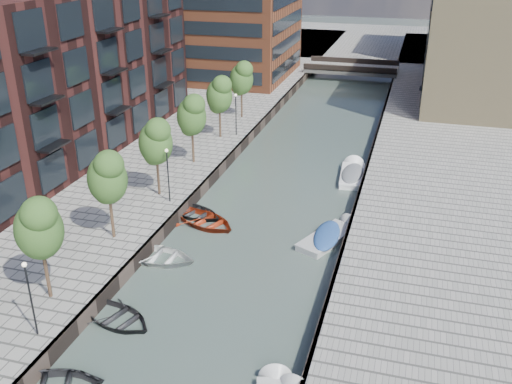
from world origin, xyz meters
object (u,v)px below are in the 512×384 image
at_px(tree_3, 155,140).
at_px(car, 429,84).
at_px(tree_1, 38,226).
at_px(tree_5, 219,93).
at_px(sloop_2, 206,225).
at_px(sloop_4, 195,215).
at_px(motorboat_4, 352,174).
at_px(motorboat_3, 331,236).
at_px(tree_6, 241,77).
at_px(bridge, 352,68).
at_px(tree_4, 191,114).
at_px(sloop_0, 118,321).
at_px(tree_2, 107,176).
at_px(sloop_3, 159,260).

distance_m(tree_3, car, 43.76).
distance_m(tree_1, tree_3, 14.00).
bearing_deg(tree_5, sloop_2, -74.39).
xyz_separation_m(tree_3, sloop_4, (3.15, -0.82, -5.31)).
bearing_deg(tree_3, motorboat_4, 36.52).
xyz_separation_m(tree_5, motorboat_3, (13.44, -15.54, -5.09)).
bearing_deg(tree_3, tree_6, 90.00).
bearing_deg(sloop_4, bridge, 11.29).
distance_m(bridge, sloop_2, 49.15).
distance_m(tree_4, sloop_2, 11.33).
xyz_separation_m(sloop_4, car, (16.20, 39.91, 1.69)).
height_order(sloop_0, car, car).
relative_size(sloop_0, sloop_4, 0.98).
height_order(tree_5, sloop_4, tree_5).
bearing_deg(sloop_4, sloop_2, -113.54).
xyz_separation_m(tree_2, sloop_2, (4.46, 5.03, -5.31)).
distance_m(sloop_2, sloop_4, 1.74).
bearing_deg(sloop_0, tree_6, 24.93).
bearing_deg(sloop_4, car, -4.42).
bearing_deg(bridge, tree_4, -102.00).
bearing_deg(motorboat_4, tree_2, -128.41).
bearing_deg(tree_2, motorboat_3, 22.11).
relative_size(tree_2, tree_6, 1.00).
distance_m(tree_3, tree_6, 21.00).
bearing_deg(motorboat_3, sloop_2, -177.31).
distance_m(tree_6, sloop_2, 23.99).
height_order(tree_5, sloop_3, tree_5).
bearing_deg(sloop_3, sloop_2, -10.08).
bearing_deg(tree_1, sloop_3, 63.06).
height_order(tree_1, motorboat_3, tree_1).
bearing_deg(sloop_3, tree_2, 84.11).
height_order(sloop_0, sloop_4, sloop_4).
bearing_deg(tree_1, bridge, 82.07).
xyz_separation_m(tree_2, sloop_0, (3.87, -6.83, -5.31)).
xyz_separation_m(tree_1, tree_5, (0.00, 28.00, 0.00)).
distance_m(tree_5, sloop_0, 28.60).
bearing_deg(tree_1, sloop_2, 69.66).
bearing_deg(tree_2, tree_3, 90.00).
bearing_deg(sloop_3, sloop_4, 3.15).
xyz_separation_m(bridge, tree_1, (-8.50, -61.00, 3.92)).
relative_size(bridge, motorboat_4, 2.27).
relative_size(tree_2, tree_4, 1.00).
bearing_deg(tree_2, motorboat_4, 51.59).
xyz_separation_m(tree_5, motorboat_4, (13.44, -4.05, -5.08)).
height_order(tree_1, car, tree_1).
bearing_deg(tree_1, motorboat_4, 60.70).
distance_m(sloop_0, sloop_2, 11.88).
xyz_separation_m(sloop_0, sloop_3, (-0.53, 6.40, 0.00)).
relative_size(bridge, car, 3.21).
relative_size(tree_4, sloop_4, 1.31).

